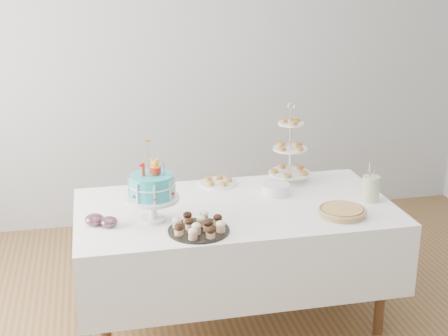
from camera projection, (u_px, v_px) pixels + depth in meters
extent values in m
cube|color=#A9ABAE|center=(189.00, 66.00, 5.18)|extent=(5.00, 0.04, 2.70)
cube|color=white|center=(235.00, 240.00, 3.86)|extent=(1.92, 1.02, 0.45)
cylinder|color=brown|center=(105.00, 316.00, 3.41)|extent=(0.06, 0.06, 0.67)
cylinder|color=brown|center=(382.00, 285.00, 3.74)|extent=(0.06, 0.06, 0.67)
cylinder|color=brown|center=(101.00, 257.00, 4.10)|extent=(0.06, 0.06, 0.67)
cylinder|color=brown|center=(335.00, 234.00, 4.43)|extent=(0.06, 0.06, 0.67)
cylinder|color=#2AB2B9|center=(152.00, 186.00, 3.50)|extent=(0.24, 0.24, 0.13)
torus|color=white|center=(152.00, 185.00, 3.50)|extent=(0.26, 0.26, 0.01)
cube|color=red|center=(143.00, 169.00, 3.45)|extent=(0.02, 0.02, 0.08)
cylinder|color=blue|center=(164.00, 169.00, 3.45)|extent=(0.01, 0.01, 0.08)
cylinder|color=silver|center=(148.00, 157.00, 3.48)|extent=(0.00, 0.00, 0.19)
cylinder|color=gold|center=(147.00, 140.00, 3.45)|extent=(0.05, 0.05, 0.01)
cylinder|color=black|center=(199.00, 231.00, 3.43)|extent=(0.34, 0.34, 0.01)
ellipsoid|color=black|center=(187.00, 223.00, 3.40)|extent=(0.05, 0.05, 0.04)
ellipsoid|color=#FBF4C2|center=(211.00, 221.00, 3.43)|extent=(0.05, 0.05, 0.04)
cylinder|color=tan|center=(342.00, 213.00, 3.64)|extent=(0.27, 0.27, 0.03)
cylinder|color=tan|center=(342.00, 209.00, 3.63)|extent=(0.23, 0.23, 0.02)
torus|color=tan|center=(342.00, 210.00, 3.64)|extent=(0.28, 0.28, 0.02)
cylinder|color=silver|center=(290.00, 146.00, 4.12)|extent=(0.01, 0.01, 0.50)
cylinder|color=white|center=(289.00, 173.00, 4.18)|extent=(0.28, 0.28, 0.01)
cylinder|color=white|center=(290.00, 149.00, 4.13)|extent=(0.23, 0.23, 0.01)
cylinder|color=white|center=(291.00, 124.00, 4.08)|extent=(0.17, 0.17, 0.01)
torus|color=silver|center=(292.00, 106.00, 4.04)|extent=(0.05, 0.01, 0.05)
cylinder|color=white|center=(276.00, 189.00, 3.96)|extent=(0.17, 0.17, 0.07)
cylinder|color=white|center=(218.00, 183.00, 4.15)|extent=(0.25, 0.25, 0.01)
ellipsoid|color=silver|center=(94.00, 220.00, 3.51)|extent=(0.11, 0.11, 0.07)
cylinder|color=maroon|center=(95.00, 220.00, 3.51)|extent=(0.08, 0.08, 0.03)
ellipsoid|color=silver|center=(109.00, 222.00, 3.48)|extent=(0.10, 0.10, 0.06)
cylinder|color=maroon|center=(109.00, 223.00, 3.48)|extent=(0.07, 0.07, 0.03)
cylinder|color=white|center=(371.00, 188.00, 3.85)|extent=(0.11, 0.11, 0.16)
cylinder|color=white|center=(379.00, 185.00, 3.86)|extent=(0.01, 0.01, 0.08)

